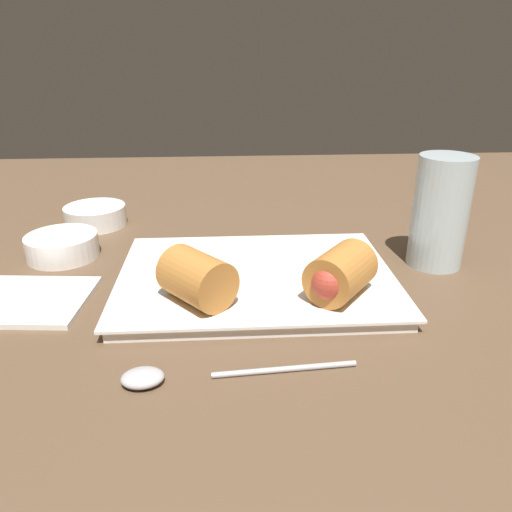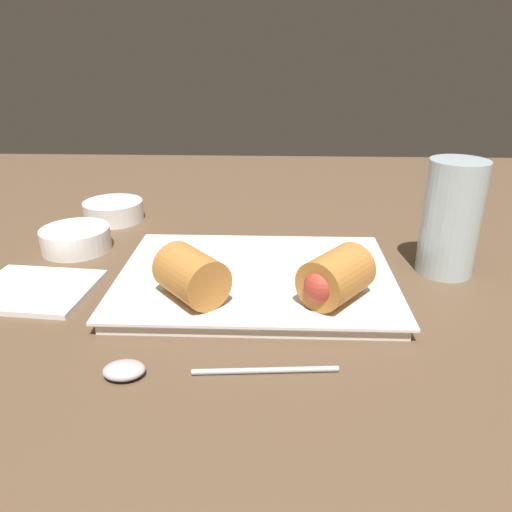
{
  "view_description": "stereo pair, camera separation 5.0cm",
  "coord_description": "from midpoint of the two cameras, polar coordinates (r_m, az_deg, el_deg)",
  "views": [
    {
      "loc": [
        0.63,
        -48.18,
        27.44
      ],
      "look_at": [
        3.77,
        2.05,
        5.54
      ],
      "focal_mm": 35.0,
      "sensor_mm": 36.0,
      "label": 1
    },
    {
      "loc": [
        5.66,
        -48.24,
        27.44
      ],
      "look_at": [
        3.77,
        2.05,
        5.54
      ],
      "focal_mm": 35.0,
      "sensor_mm": 36.0,
      "label": 2
    }
  ],
  "objects": [
    {
      "name": "roll_front_right",
      "position": [
        0.5,
        -4.8,
        -2.11
      ],
      "size": [
        8.29,
        8.47,
        5.11
      ],
      "color": "#B77533",
      "rests_on": "serving_plate"
    },
    {
      "name": "table_surface",
      "position": [
        0.55,
        -1.39,
        -5.19
      ],
      "size": [
        180.0,
        140.0,
        2.0
      ],
      "color": "brown",
      "rests_on": "ground"
    },
    {
      "name": "dipping_bowl_far",
      "position": [
        0.78,
        -14.23,
        5.08
      ],
      "size": [
        8.88,
        8.88,
        2.96
      ],
      "color": "white",
      "rests_on": "table_surface"
    },
    {
      "name": "napkin",
      "position": [
        0.59,
        -21.82,
        -3.67
      ],
      "size": [
        13.29,
        11.59,
        0.6
      ],
      "color": "white",
      "rests_on": "table_surface"
    },
    {
      "name": "serving_plate",
      "position": [
        0.56,
        2.57,
        -2.67
      ],
      "size": [
        30.41,
        22.84,
        1.5
      ],
      "color": "white",
      "rests_on": "table_surface"
    },
    {
      "name": "roll_front_left",
      "position": [
        0.5,
        11.76,
        -2.53
      ],
      "size": [
        8.22,
        8.48,
        5.11
      ],
      "color": "#B77533",
      "rests_on": "serving_plate"
    },
    {
      "name": "spoon",
      "position": [
        0.42,
        -8.1,
        -12.9
      ],
      "size": [
        19.5,
        3.07,
        1.2
      ],
      "color": "#B2B2B7",
      "rests_on": "table_surface"
    },
    {
      "name": "drinking_glass",
      "position": [
        0.62,
        23.6,
        3.95
      ],
      "size": [
        6.51,
        6.51,
        13.38
      ],
      "color": "silver",
      "rests_on": "table_surface"
    },
    {
      "name": "dipping_bowl_near",
      "position": [
        0.68,
        -17.96,
        1.93
      ],
      "size": [
        8.88,
        8.88,
        2.96
      ],
      "color": "white",
      "rests_on": "table_surface"
    }
  ]
}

